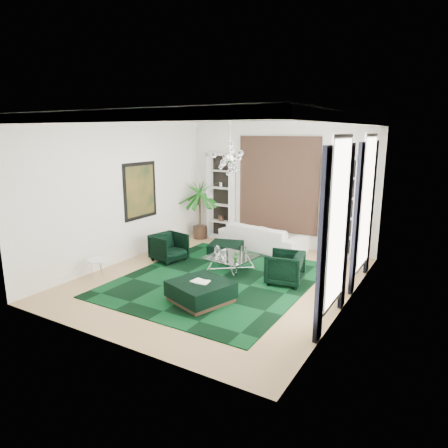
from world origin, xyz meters
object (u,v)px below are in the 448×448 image
Objects in this scene: sofa at (262,237)px; armchair_left at (169,247)px; side_table at (98,269)px; armchair_right at (285,268)px; ottoman_front at (201,292)px; coffee_table at (231,264)px; ottoman_side at (226,250)px; palm at (200,201)px.

sofa is 3.12× the size of armchair_left.
armchair_left is at bearing 71.96° from side_table.
ottoman_front is (-1.10, -1.87, -0.16)m from armchair_right.
side_table is at bearing -140.52° from coffee_table.
armchair_right is at bearing -77.72° from armchair_left.
ottoman_front is (1.14, -2.97, 0.03)m from ottoman_side.
coffee_table is 2.38× the size of side_table.
sofa reaches higher than side_table.
sofa reaches higher than ottoman_side.
ottoman_side is 0.79× the size of ottoman_front.
sofa is at bearing 60.90° from side_table.
side_table is (-4.02, -1.99, -0.15)m from armchair_right.
ottoman_side is at bearing 126.06° from coffee_table.
sofa is at bearing 97.52° from ottoman_front.
side_table reaches higher than ottoman_front.
armchair_left is 0.95× the size of ottoman_side.
armchair_left is 1.89m from coffee_table.
side_table is (-2.37, -4.25, -0.15)m from sofa.
coffee_table is (1.88, 0.12, -0.19)m from armchair_left.
ottoman_side is 2.41m from palm.
armchair_left is at bearing -75.96° from palm.
armchair_right is (3.38, 0.04, -0.00)m from armchair_left.
sofa reaches higher than coffee_table.
sofa reaches higher than armchair_right.
side_table is at bearing -177.71° from ottoman_front.
armchair_left is 2.93m from ottoman_front.
ottoman_front is at bearing -117.19° from armchair_left.
palm is at bearing 89.60° from side_table.
sofa is 3.14× the size of armchair_right.
armchair_right is 2.18m from ottoman_front.
coffee_table is 3.55m from palm.
ottoman_front is 5.24m from palm.
sofa is at bearing -25.29° from armchair_left.
ottoman_front reaches higher than coffee_table.
armchair_right is at bearing 59.48° from ottoman_front.
side_table reaches higher than coffee_table.
armchair_left is at bearing -98.98° from armchair_right.
armchair_right is at bearing -26.16° from ottoman_side.
coffee_table is 1.28× the size of ottoman_side.
ottoman_side reaches higher than coffee_table.
sofa is 2.96× the size of ottoman_side.
sofa is 2.35× the size of ottoman_front.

